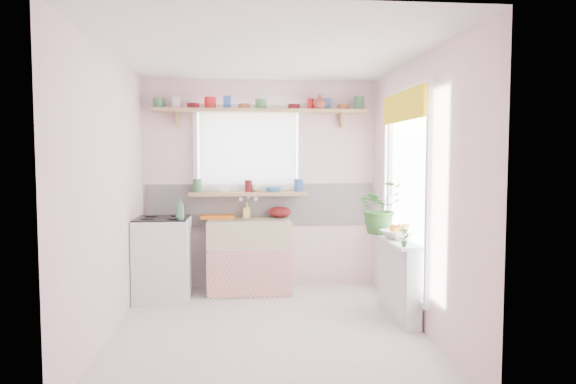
{
  "coord_description": "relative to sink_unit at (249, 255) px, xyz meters",
  "views": [
    {
      "loc": [
        -0.24,
        -4.63,
        1.59
      ],
      "look_at": [
        0.24,
        0.55,
        1.22
      ],
      "focal_mm": 32.0,
      "sensor_mm": 36.0,
      "label": 1
    }
  ],
  "objects": [
    {
      "name": "room",
      "position": [
        0.81,
        -0.43,
        0.94
      ],
      "size": [
        3.2,
        3.2,
        3.2
      ],
      "color": "beige",
      "rests_on": "ground"
    },
    {
      "name": "sink_unit",
      "position": [
        0.0,
        0.0,
        0.0
      ],
      "size": [
        0.95,
        0.65,
        1.11
      ],
      "color": "white",
      "rests_on": "ground"
    },
    {
      "name": "cooker",
      "position": [
        -0.95,
        -0.24,
        0.03
      ],
      "size": [
        0.58,
        0.58,
        0.93
      ],
      "color": "white",
      "rests_on": "ground"
    },
    {
      "name": "radiator_ledge",
      "position": [
        1.45,
        -1.09,
        -0.03
      ],
      "size": [
        0.22,
        0.95,
        0.78
      ],
      "color": "white",
      "rests_on": "ground"
    },
    {
      "name": "windowsill",
      "position": [
        -0.0,
        0.19,
        0.71
      ],
      "size": [
        1.4,
        0.22,
        0.04
      ],
      "primitive_type": "cube",
      "color": "tan",
      "rests_on": "room"
    },
    {
      "name": "pine_shelf",
      "position": [
        0.15,
        0.18,
        1.69
      ],
      "size": [
        2.52,
        0.24,
        0.04
      ],
      "primitive_type": "cube",
      "color": "tan",
      "rests_on": "room"
    },
    {
      "name": "shelf_crockery",
      "position": [
        0.13,
        0.18,
        1.76
      ],
      "size": [
        2.47,
        0.11,
        0.12
      ],
      "color": "#3F7F4C",
      "rests_on": "pine_shelf"
    },
    {
      "name": "sill_crockery",
      "position": [
        -0.0,
        0.19,
        0.78
      ],
      "size": [
        1.35,
        0.11,
        0.12
      ],
      "color": "#3F7F4C",
      "rests_on": "windowsill"
    },
    {
      "name": "dish_tray",
      "position": [
        -0.38,
        0.21,
        0.44
      ],
      "size": [
        0.41,
        0.33,
        0.04
      ],
      "primitive_type": "cube",
      "rotation": [
        0.0,
        0.0,
        0.09
      ],
      "color": "orange",
      "rests_on": "sink_unit"
    },
    {
      "name": "colander",
      "position": [
        0.37,
        0.21,
        0.48
      ],
      "size": [
        0.34,
        0.34,
        0.13
      ],
      "primitive_type": "ellipsoid",
      "rotation": [
        0.0,
        0.0,
        -0.21
      ],
      "color": "maroon",
      "rests_on": "sink_unit"
    },
    {
      "name": "jade_plant",
      "position": [
        1.36,
        -0.69,
        0.62
      ],
      "size": [
        0.6,
        0.55,
        0.55
      ],
      "primitive_type": "imported",
      "rotation": [
        0.0,
        0.0,
        0.27
      ],
      "color": "#34702C",
      "rests_on": "radiator_ledge"
    },
    {
      "name": "fruit_bowl",
      "position": [
        1.45,
        -1.05,
        0.38
      ],
      "size": [
        0.42,
        0.42,
        0.08
      ],
      "primitive_type": "imported",
      "rotation": [
        0.0,
        0.0,
        0.29
      ],
      "color": "silver",
      "rests_on": "radiator_ledge"
    },
    {
      "name": "herb_pot",
      "position": [
        1.36,
        -1.49,
        0.43
      ],
      "size": [
        0.11,
        0.09,
        0.18
      ],
      "primitive_type": "imported",
      "rotation": [
        0.0,
        0.0,
        0.25
      ],
      "color": "#2E5A24",
      "rests_on": "radiator_ledge"
    },
    {
      "name": "soap_bottle_sink",
      "position": [
        -0.02,
        0.21,
        0.51
      ],
      "size": [
        0.08,
        0.09,
        0.18
      ],
      "primitive_type": "imported",
      "rotation": [
        0.0,
        0.0,
        -0.06
      ],
      "color": "#EAD768",
      "rests_on": "sink_unit"
    },
    {
      "name": "sill_cup",
      "position": [
        0.08,
        0.25,
        0.77
      ],
      "size": [
        0.14,
        0.14,
        0.09
      ],
      "primitive_type": "imported",
      "rotation": [
        0.0,
        0.0,
        -0.39
      ],
      "color": "white",
      "rests_on": "windowsill"
    },
    {
      "name": "sill_bowl",
      "position": [
        0.29,
        0.13,
        0.76
      ],
      "size": [
        0.2,
        0.2,
        0.06
      ],
      "primitive_type": "imported",
      "rotation": [
        0.0,
        0.0,
        0.08
      ],
      "color": "#3879B8",
      "rests_on": "windowsill"
    },
    {
      "name": "shelf_vase",
      "position": [
        0.84,
        0.12,
        1.79
      ],
      "size": [
        0.21,
        0.21,
        0.17
      ],
      "primitive_type": "imported",
      "rotation": [
        0.0,
        0.0,
        0.4
      ],
      "color": "brown",
      "rests_on": "pine_shelf"
    },
    {
      "name": "cooker_bottle",
      "position": [
        -0.73,
        -0.46,
        0.6
      ],
      "size": [
        0.12,
        0.12,
        0.23
      ],
      "primitive_type": "imported",
      "rotation": [
        0.0,
        0.0,
        -0.34
      ],
      "color": "#3F7F56",
      "rests_on": "cooker"
    },
    {
      "name": "fruit",
      "position": [
        1.46,
        -1.04,
        0.45
      ],
      "size": [
        0.2,
        0.14,
        0.1
      ],
      "color": "orange",
      "rests_on": "fruit_bowl"
    }
  ]
}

